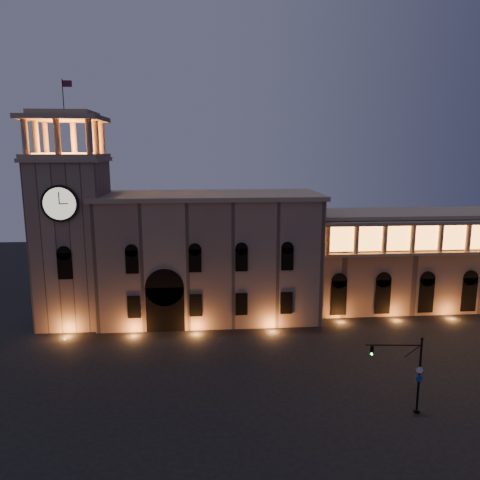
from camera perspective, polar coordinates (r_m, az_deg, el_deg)
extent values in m
plane|color=black|center=(48.93, -0.63, -17.82)|extent=(160.00, 160.00, 0.00)
cube|color=#8E715D|center=(66.50, -3.69, -2.13)|extent=(30.00, 12.00, 17.00)
cube|color=#9F876D|center=(65.07, -3.79, 5.44)|extent=(30.80, 12.80, 0.60)
cube|color=black|center=(63.03, -9.06, -8.20)|extent=(5.00, 1.40, 6.00)
cylinder|color=black|center=(62.12, -9.15, -5.59)|extent=(5.00, 1.40, 5.00)
cube|color=orange|center=(62.91, -9.07, -8.43)|extent=(4.20, 0.20, 5.00)
cube|color=#8E715D|center=(67.32, -19.65, -0.42)|extent=(9.00, 9.00, 22.00)
cube|color=#9F876D|center=(66.14, -20.29, 9.18)|extent=(9.80, 9.80, 0.50)
cylinder|color=black|center=(61.98, -21.11, 4.17)|extent=(4.60, 0.35, 4.60)
cylinder|color=beige|center=(61.85, -21.14, 4.15)|extent=(4.00, 0.12, 4.00)
cube|color=#9F876D|center=(66.14, -20.32, 9.61)|extent=(9.40, 9.40, 0.50)
cube|color=orange|center=(66.13, -20.33, 9.87)|extent=(6.80, 6.80, 0.15)
cylinder|color=#9F876D|center=(63.66, -24.74, 11.38)|extent=(0.76, 0.76, 4.20)
cylinder|color=#9F876D|center=(62.49, -21.40, 11.65)|extent=(0.76, 0.76, 4.20)
cylinder|color=#9F876D|center=(61.53, -17.94, 11.89)|extent=(0.76, 0.76, 4.20)
cylinder|color=#9F876D|center=(70.87, -22.63, 11.40)|extent=(0.76, 0.76, 4.20)
cylinder|color=#9F876D|center=(69.82, -19.61, 11.63)|extent=(0.76, 0.76, 4.20)
cylinder|color=#9F876D|center=(68.96, -16.49, 11.82)|extent=(0.76, 0.76, 4.20)
cylinder|color=#9F876D|center=(67.26, -23.63, 11.39)|extent=(0.76, 0.76, 4.20)
cylinder|color=#9F876D|center=(65.24, -17.17, 11.86)|extent=(0.76, 0.76, 4.20)
cube|color=#9F876D|center=(66.25, -20.60, 13.71)|extent=(9.80, 9.80, 0.60)
cube|color=#9F876D|center=(66.28, -20.63, 14.23)|extent=(7.50, 7.50, 0.60)
cylinder|color=black|center=(66.48, -20.77, 16.20)|extent=(0.10, 0.10, 4.00)
plane|color=#59192B|center=(66.48, -20.34, 17.45)|extent=(1.20, 0.00, 1.20)
cube|color=#896C57|center=(77.16, 22.45, -2.26)|extent=(40.00, 10.00, 14.00)
cube|color=#9F876D|center=(75.93, 22.85, 3.08)|extent=(40.60, 10.60, 0.50)
cube|color=#9F876D|center=(71.96, 24.55, -1.46)|extent=(40.00, 1.20, 0.40)
cube|color=#9F876D|center=(71.23, 24.83, 1.92)|extent=(40.00, 1.40, 0.50)
cube|color=orange|center=(72.03, 24.48, 0.35)|extent=(38.00, 0.15, 3.60)
cylinder|color=#9F876D|center=(64.70, 10.64, 0.05)|extent=(0.70, 0.70, 4.00)
cylinder|color=#9F876D|center=(65.86, 14.00, 0.10)|extent=(0.70, 0.70, 4.00)
cylinder|color=#9F876D|center=(67.24, 17.24, 0.15)|extent=(0.70, 0.70, 4.00)
cylinder|color=#9F876D|center=(68.82, 20.33, 0.20)|extent=(0.70, 0.70, 4.00)
cylinder|color=#9F876D|center=(70.60, 23.28, 0.24)|extent=(0.70, 0.70, 4.00)
cylinder|color=#9F876D|center=(72.55, 26.07, 0.28)|extent=(0.70, 0.70, 4.00)
cylinder|color=black|center=(46.62, 21.00, -15.29)|extent=(0.20, 0.20, 7.02)
cylinder|color=black|center=(48.16, 20.71, -18.89)|extent=(0.56, 0.56, 0.30)
sphere|color=black|center=(45.19, 21.32, -11.17)|extent=(0.28, 0.28, 0.28)
cylinder|color=black|center=(44.62, 18.18, -12.08)|extent=(5.00, 0.60, 0.12)
cube|color=black|center=(44.29, 15.72, -12.81)|extent=(0.33, 0.31, 0.85)
cylinder|color=#0CE53F|center=(44.27, 15.76, -13.23)|extent=(0.19, 0.10, 0.18)
cylinder|color=silver|center=(46.19, 21.06, -14.59)|extent=(0.60, 0.10, 0.60)
cylinder|color=navy|center=(46.53, 20.99, -15.48)|extent=(0.60, 0.10, 0.60)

